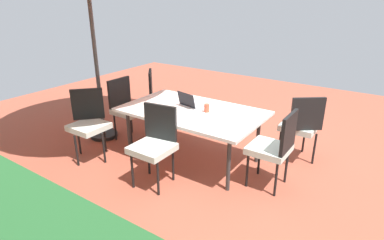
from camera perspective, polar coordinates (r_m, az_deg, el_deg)
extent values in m
cube|color=#9E4C38|center=(4.67, 0.00, -6.89)|extent=(10.00, 10.00, 0.02)
cube|color=white|center=(4.37, 0.00, 1.56)|extent=(1.92, 1.15, 0.04)
cylinder|color=#333333|center=(4.51, 11.63, -3.35)|extent=(0.05, 0.05, 0.70)
cylinder|color=#333333|center=(5.27, -4.68, 0.78)|extent=(0.05, 0.05, 0.70)
cylinder|color=#333333|center=(3.82, 6.54, -7.86)|extent=(0.05, 0.05, 0.70)
cylinder|color=#333333|center=(4.69, -11.16, -2.28)|extent=(0.05, 0.05, 0.70)
cylinder|color=#4C4C4C|center=(5.17, -16.75, 10.14)|extent=(0.06, 0.06, 2.54)
cylinder|color=black|center=(5.53, -15.38, -2.53)|extent=(0.44, 0.44, 0.06)
cube|color=silver|center=(3.95, 13.55, -5.03)|extent=(0.46, 0.46, 0.08)
cube|color=black|center=(3.78, 16.85, -2.17)|extent=(0.04, 0.44, 0.45)
cylinder|color=black|center=(4.27, 11.87, -6.72)|extent=(0.03, 0.03, 0.45)
cylinder|color=black|center=(3.98, 9.82, -8.82)|extent=(0.03, 0.03, 0.45)
cylinder|color=black|center=(4.17, 16.46, -7.92)|extent=(0.03, 0.03, 0.45)
cylinder|color=black|center=(3.87, 14.72, -10.18)|extent=(0.03, 0.03, 0.45)
cube|color=silver|center=(3.88, -7.12, -5.06)|extent=(0.46, 0.46, 0.08)
cube|color=black|center=(3.93, -5.65, -0.38)|extent=(0.44, 0.10, 0.45)
cylinder|color=black|center=(3.97, -10.57, -8.98)|extent=(0.03, 0.03, 0.45)
cylinder|color=black|center=(3.79, -6.09, -10.29)|extent=(0.03, 0.03, 0.45)
cylinder|color=black|center=(4.22, -7.70, -6.80)|extent=(0.03, 0.03, 0.45)
cylinder|color=black|center=(4.05, -3.40, -7.91)|extent=(0.03, 0.03, 0.45)
cube|color=silver|center=(4.68, -17.89, -1.15)|extent=(0.46, 0.46, 0.08)
cube|color=black|center=(4.79, -18.10, 2.72)|extent=(0.33, 0.35, 0.45)
cylinder|color=black|center=(4.65, -19.87, -5.18)|extent=(0.03, 0.03, 0.45)
cylinder|color=black|center=(4.61, -15.43, -4.85)|extent=(0.03, 0.03, 0.45)
cylinder|color=black|center=(4.97, -19.48, -3.35)|extent=(0.03, 0.03, 0.45)
cylinder|color=black|center=(4.94, -15.34, -3.03)|extent=(0.03, 0.03, 0.45)
cube|color=silver|center=(5.17, -10.98, 1.67)|extent=(0.46, 0.46, 0.08)
cube|color=black|center=(5.24, -12.79, 4.84)|extent=(0.05, 0.44, 0.45)
cylinder|color=black|center=(5.03, -10.80, -2.14)|extent=(0.03, 0.03, 0.45)
cylinder|color=black|center=(5.26, -8.01, -0.87)|extent=(0.03, 0.03, 0.45)
cylinder|color=black|center=(5.28, -13.53, -1.21)|extent=(0.03, 0.03, 0.45)
cylinder|color=black|center=(5.50, -10.76, -0.03)|extent=(0.03, 0.03, 0.45)
cube|color=silver|center=(4.70, 18.51, -1.13)|extent=(0.46, 0.46, 0.08)
cube|color=black|center=(4.43, 19.88, 0.99)|extent=(0.37, 0.30, 0.45)
cylinder|color=black|center=(5.03, 19.32, -3.06)|extent=(0.03, 0.03, 0.45)
cylinder|color=black|center=(4.90, 15.44, -3.25)|extent=(0.03, 0.03, 0.45)
cylinder|color=black|center=(4.73, 20.94, -4.86)|extent=(0.03, 0.03, 0.45)
cylinder|color=black|center=(4.59, 16.84, -5.11)|extent=(0.03, 0.03, 0.45)
cube|color=silver|center=(5.73, -5.18, 3.97)|extent=(0.46, 0.46, 0.08)
cube|color=black|center=(5.66, -7.40, 6.45)|extent=(0.31, 0.36, 0.45)
cylinder|color=black|center=(5.65, -3.26, 0.92)|extent=(0.03, 0.03, 0.45)
cylinder|color=black|center=(5.99, -3.38, 2.13)|extent=(0.03, 0.03, 0.45)
cylinder|color=black|center=(5.65, -6.91, 0.80)|extent=(0.03, 0.03, 0.45)
cylinder|color=black|center=(5.99, -6.82, 2.02)|extent=(0.03, 0.03, 0.45)
cube|color=#B7B7BC|center=(4.52, 0.00, 2.64)|extent=(0.36, 0.29, 0.02)
cube|color=black|center=(4.42, -1.04, 3.65)|extent=(0.32, 0.12, 0.20)
cylinder|color=#CC4C33|center=(4.27, 2.64, 2.14)|extent=(0.07, 0.07, 0.11)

